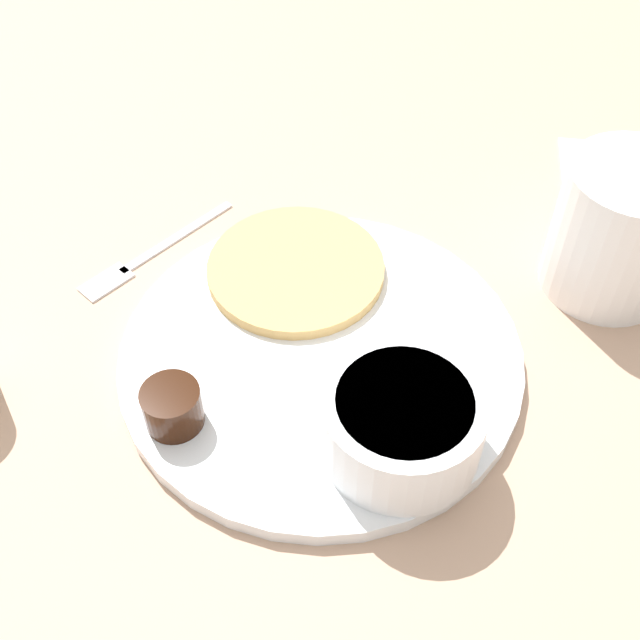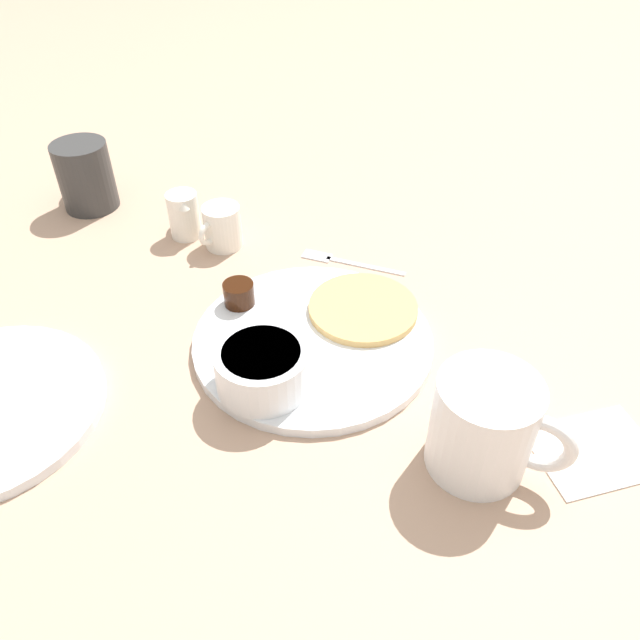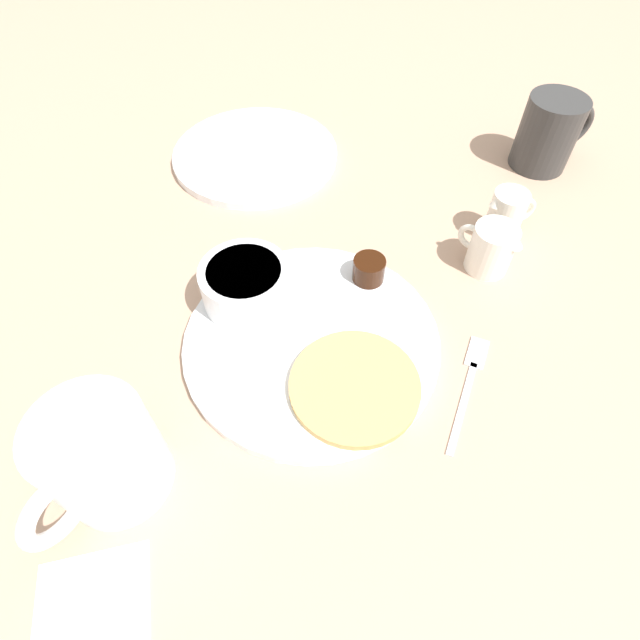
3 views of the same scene
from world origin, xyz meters
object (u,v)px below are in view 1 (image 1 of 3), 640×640
at_px(plate, 321,355).
at_px(coffee_mug, 622,228).
at_px(fork, 142,258).
at_px(bowl, 402,422).

height_order(plate, coffee_mug, coffee_mug).
distance_m(coffee_mug, fork, 0.36).
relative_size(coffee_mug, fork, 0.91).
bearing_deg(bowl, plate, 44.22).
xyz_separation_m(plate, coffee_mug, (0.12, -0.19, 0.05)).
bearing_deg(plate, coffee_mug, -57.65).
bearing_deg(bowl, coffee_mug, -34.70).
bearing_deg(fork, bowl, -121.37).
xyz_separation_m(bowl, fork, (0.13, 0.22, -0.04)).
bearing_deg(fork, plate, -113.74).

